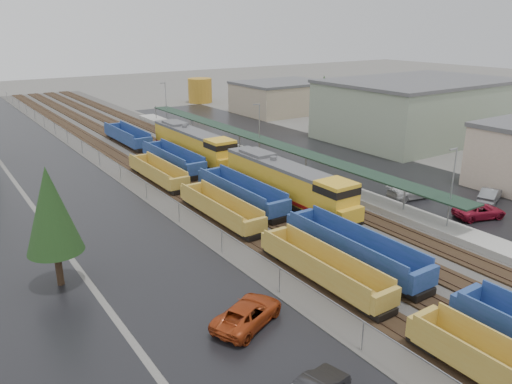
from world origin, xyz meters
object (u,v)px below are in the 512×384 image
storage_tank (200,90)px  well_string_yellow (323,269)px  locomotive_trail (194,145)px  parked_car_east_b (479,211)px  parked_car_east_e (490,195)px  well_string_blue (289,218)px  parked_car_east_c (410,192)px  locomotive_lead (289,183)px  parked_car_west_c (248,314)px

storage_tank → well_string_yellow: bearing=-112.5°
locomotive_trail → parked_car_east_b: (13.30, -34.35, -1.71)m
storage_tank → parked_car_east_b: 82.90m
parked_car_east_e → locomotive_trail: bearing=9.1°
well_string_blue → storage_tank: size_ratio=16.96×
well_string_yellow → parked_car_east_e: bearing=6.7°
storage_tank → parked_car_east_c: storage_tank is taller
storage_tank → parked_car_east_b: (-13.11, -81.83, -2.12)m
well_string_yellow → storage_tank: (34.40, 82.89, 1.74)m
storage_tank → parked_car_east_c: 75.55m
locomotive_lead → well_string_blue: 6.74m
locomotive_lead → parked_car_east_c: (12.32, -5.71, -1.64)m
parked_car_west_c → parked_car_east_e: (33.91, 4.49, 0.02)m
locomotive_trail → parked_car_east_b: 36.87m
locomotive_lead → well_string_blue: (-4.00, -5.28, -1.22)m
well_string_blue → storage_tank: bearing=67.6°
parked_car_east_b → parked_car_east_c: size_ratio=0.95×
parked_car_west_c → well_string_blue: bearing=-71.0°
well_string_blue → locomotive_lead: bearing=52.9°
well_string_yellow → storage_tank: size_ratio=12.63×
locomotive_trail → parked_car_west_c: locomotive_trail is taller
locomotive_trail → well_string_yellow: locomotive_trail is taller
locomotive_lead → storage_tank: bearing=68.9°
locomotive_lead → locomotive_trail: (0.00, 21.00, 0.00)m
locomotive_lead → well_string_yellow: 16.53m
parked_car_west_c → parked_car_east_b: parked_car_west_c is taller
locomotive_lead → storage_tank: storage_tank is taller
locomotive_trail → parked_car_east_c: locomotive_trail is taller
storage_tank → parked_car_east_c: (-14.09, -74.20, -2.05)m
locomotive_lead → parked_car_east_c: size_ratio=3.72×
well_string_yellow → parked_car_east_b: size_ratio=13.90×
locomotive_trail → parked_car_west_c: size_ratio=3.66×
parked_car_east_c → storage_tank: bearing=-1.3°
storage_tank → parked_car_east_e: bearing=-95.7°
locomotive_trail → storage_tank: bearing=60.9°
well_string_blue → well_string_yellow: bearing=-113.7°
storage_tank → parked_car_east_b: size_ratio=1.10×
locomotive_trail → well_string_blue: (-4.00, -26.28, -1.22)m
parked_car_west_c → locomotive_trail: bearing=-46.3°
well_string_yellow → well_string_blue: well_string_blue is taller
parked_car_east_b → locomotive_trail: bearing=39.4°
well_string_blue → parked_car_east_b: well_string_blue is taller
storage_tank → parked_car_east_e: storage_tank is taller
locomotive_lead → parked_car_east_b: locomotive_lead is taller
well_string_blue → parked_car_east_e: bearing=-15.0°
storage_tank → parked_car_east_e: size_ratio=1.19×
locomotive_lead → parked_car_east_e: bearing=-31.5°
parked_car_east_b → parked_car_west_c: bearing=113.0°
parked_car_east_b → parked_car_east_c: (-0.98, 7.64, 0.07)m
locomotive_lead → parked_car_east_e: size_ratio=4.24×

